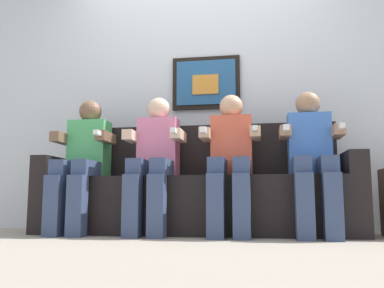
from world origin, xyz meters
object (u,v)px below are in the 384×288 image
(person_right_center, at_px, (231,155))
(person_rightmost, at_px, (312,154))
(person_left_center, at_px, (155,157))
(couch, at_px, (196,194))
(person_leftmost, at_px, (83,158))

(person_right_center, bearing_deg, person_rightmost, 0.00)
(person_left_center, bearing_deg, couch, 29.38)
(person_leftmost, xyz_separation_m, person_right_center, (1.20, -0.00, 0.00))
(couch, relative_size, person_rightmost, 2.29)
(person_right_center, xyz_separation_m, person_rightmost, (0.60, 0.00, 0.00))
(person_left_center, xyz_separation_m, person_rightmost, (1.20, -0.00, 0.00))
(person_leftmost, bearing_deg, person_rightmost, -0.01)
(person_leftmost, distance_m, person_right_center, 1.20)
(person_leftmost, bearing_deg, couch, 10.62)
(person_left_center, bearing_deg, person_rightmost, -0.02)
(person_left_center, distance_m, person_rightmost, 1.20)
(person_left_center, bearing_deg, person_right_center, -0.04)
(couch, height_order, person_right_center, person_right_center)
(couch, distance_m, person_right_center, 0.45)
(person_leftmost, relative_size, person_left_center, 1.00)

